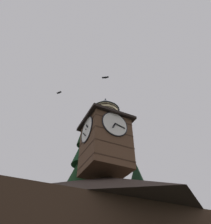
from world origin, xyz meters
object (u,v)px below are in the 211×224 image
(pine_tree_behind, at_px, (80,207))
(flying_bird_low, at_px, (105,77))
(clock_tower, at_px, (105,136))
(flying_bird_high, at_px, (59,93))

(pine_tree_behind, distance_m, flying_bird_low, 12.90)
(flying_bird_low, bearing_deg, clock_tower, -116.79)
(pine_tree_behind, xyz_separation_m, flying_bird_high, (3.92, 1.32, 11.11))
(flying_bird_high, xyz_separation_m, flying_bird_low, (-3.95, 3.61, 0.81))
(pine_tree_behind, distance_m, flying_bird_high, 11.85)
(clock_tower, distance_m, flying_bird_low, 6.88)
(pine_tree_behind, relative_size, flying_bird_low, 24.14)
(clock_tower, height_order, flying_bird_high, flying_bird_high)
(clock_tower, bearing_deg, flying_bird_low, 63.21)
(pine_tree_behind, bearing_deg, clock_tower, 96.49)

